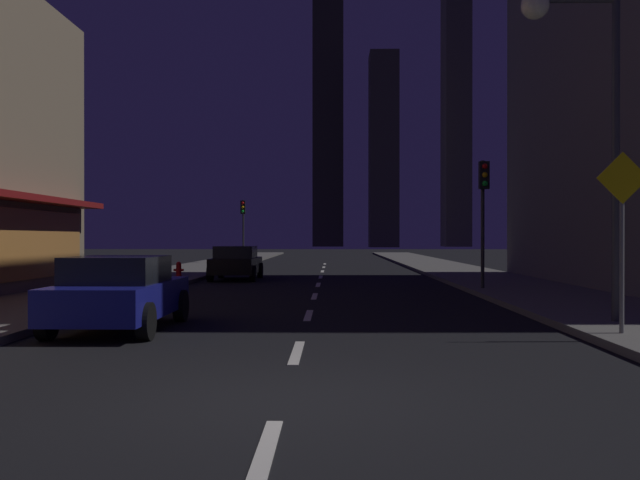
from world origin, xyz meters
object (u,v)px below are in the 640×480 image
traffic_light_near_right (484,195)px  street_lamp_right (574,74)px  pedestrian_crossing_sign (622,226)px  car_parked_far (236,262)px  traffic_light_far_left (243,217)px  fire_hydrant_far_left (179,270)px  car_parked_near (120,292)px

traffic_light_near_right → street_lamp_right: size_ratio=0.64×
pedestrian_crossing_sign → street_lamp_right: bearing=97.1°
car_parked_far → traffic_light_far_left: size_ratio=1.01×
car_parked_far → fire_hydrant_far_left: car_parked_far is taller
fire_hydrant_far_left → street_lamp_right: (11.28, -14.96, 4.61)m
fire_hydrant_far_left → traffic_light_near_right: 13.22m
traffic_light_far_left → pedestrian_crossing_sign: (11.10, -34.39, -1.18)m
car_parked_far → street_lamp_right: size_ratio=0.64×
fire_hydrant_far_left → traffic_light_near_right: size_ratio=0.16×
fire_hydrant_far_left → pedestrian_crossing_sign: bearing=-55.5°
street_lamp_right → pedestrian_crossing_sign: 3.53m
car_parked_near → street_lamp_right: (8.98, 0.45, 4.33)m
traffic_light_near_right → pedestrian_crossing_sign: size_ratio=1.33×
fire_hydrant_far_left → pedestrian_crossing_sign: pedestrian_crossing_sign is taller
traffic_light_far_left → street_lamp_right: bearing=-71.6°
fire_hydrant_far_left → traffic_light_far_left: traffic_light_far_left is taller
pedestrian_crossing_sign → car_parked_near: bearing=171.9°
traffic_light_near_right → traffic_light_far_left: bearing=114.8°
car_parked_near → traffic_light_far_left: traffic_light_far_left is taller
pedestrian_crossing_sign → traffic_light_near_right: bearing=90.5°
car_parked_far → pedestrian_crossing_sign: pedestrian_crossing_sign is taller
traffic_light_near_right → pedestrian_crossing_sign: 10.69m
car_parked_near → traffic_light_far_left: 33.22m
street_lamp_right → car_parked_near: bearing=-177.2°
traffic_light_far_left → fire_hydrant_far_left: bearing=-91.3°
car_parked_near → pedestrian_crossing_sign: 9.38m
traffic_light_near_right → traffic_light_far_left: same height
fire_hydrant_far_left → car_parked_far: bearing=19.7°
car_parked_far → street_lamp_right: (8.98, -15.79, 4.33)m
traffic_light_far_left → car_parked_near: bearing=-86.7°
car_parked_near → fire_hydrant_far_left: (-2.30, 15.41, -0.29)m
street_lamp_right → traffic_light_far_left: bearing=108.4°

